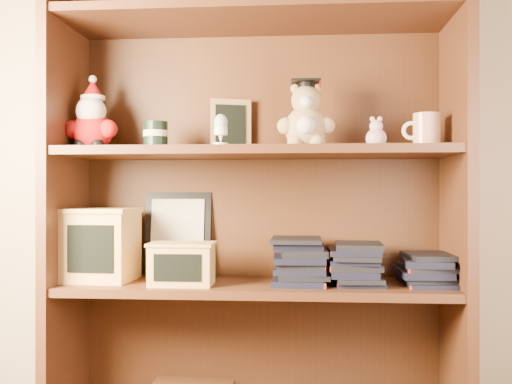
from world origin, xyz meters
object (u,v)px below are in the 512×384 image
(teacher_mug, at_px, (426,130))
(treats_box, at_px, (101,244))
(bookcase, at_px, (256,205))
(grad_teddy_bear, at_px, (306,121))

(teacher_mug, relative_size, treats_box, 0.51)
(bookcase, distance_m, treats_box, 0.49)
(bookcase, bearing_deg, treats_box, -173.74)
(grad_teddy_bear, bearing_deg, treats_box, 179.51)
(bookcase, relative_size, teacher_mug, 14.28)
(bookcase, height_order, treats_box, bookcase)
(teacher_mug, height_order, treats_box, teacher_mug)
(bookcase, bearing_deg, grad_teddy_bear, -20.56)
(grad_teddy_bear, bearing_deg, bookcase, 159.44)
(grad_teddy_bear, relative_size, treats_box, 0.94)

